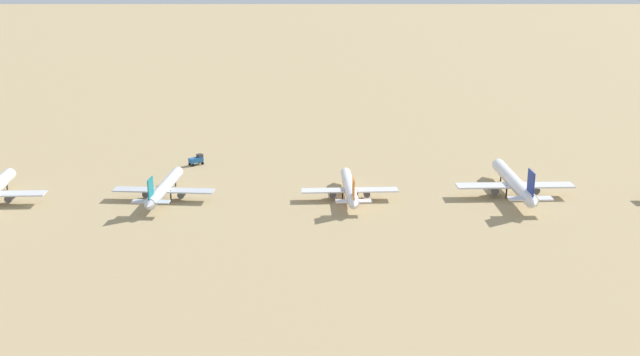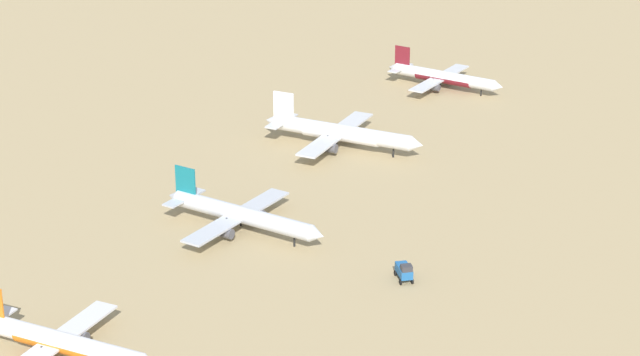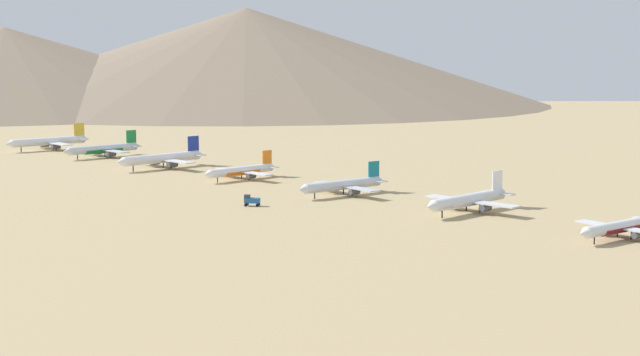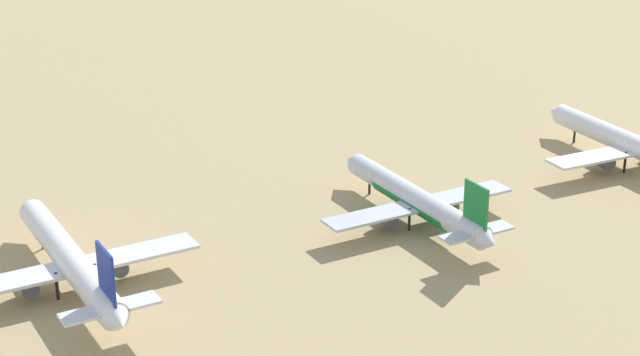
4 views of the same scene
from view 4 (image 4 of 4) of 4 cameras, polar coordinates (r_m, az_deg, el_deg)
parked_jet_0 at (r=203.96m, az=17.00°, el=1.81°), size 47.20×38.36×13.61m
parked_jet_1 at (r=171.22m, az=5.39°, el=-1.21°), size 43.64×35.58×12.59m
parked_jet_2 at (r=152.93m, az=-13.84°, el=-4.53°), size 46.75×38.14×13.49m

